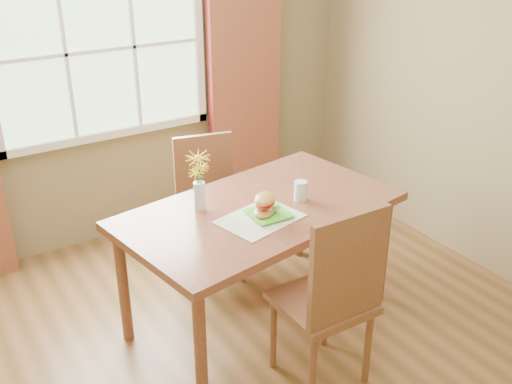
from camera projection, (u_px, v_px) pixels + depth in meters
The scene contains 11 objects.
room at pixel (233, 151), 2.90m from camera, with size 4.24×3.84×2.74m.
window at pixel (100, 50), 4.26m from camera, with size 1.62×0.06×1.32m.
curtain_right at pixel (245, 85), 4.92m from camera, with size 0.65×0.08×2.20m, color maroon.
dining_table at pixel (260, 219), 3.60m from camera, with size 1.79×1.19×0.81m.
chair_near at pixel (334, 294), 3.10m from camera, with size 0.47×0.47×1.11m.
chair_far at pixel (208, 200), 4.22m from camera, with size 0.50×0.50×1.01m.
placemat at pixel (260, 219), 3.41m from camera, with size 0.45×0.33×0.01m, color beige.
plate at pixel (269, 214), 3.44m from camera, with size 0.22×0.22×0.01m, color #5CD836.
croissant_sandwich at pixel (265, 205), 3.40m from camera, with size 0.21×0.20×0.13m.
water_glass at pixel (301, 191), 3.62m from camera, with size 0.08×0.08×0.12m.
flower_vase at pixel (199, 176), 3.44m from camera, with size 0.14×0.14×0.35m.
Camera 1 is at (-1.35, -2.35, 2.41)m, focal length 42.00 mm.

